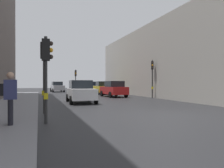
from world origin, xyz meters
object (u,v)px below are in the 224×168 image
(traffic_light_mid_street, at_px, (152,72))
(car_blue_van, at_px, (90,87))
(traffic_light_near_left, at_px, (46,63))
(car_yellow_taxi, at_px, (103,88))
(traffic_light_far_median, at_px, (76,77))
(pedestrian_with_grey_backpack, at_px, (9,95))
(car_white_compact, at_px, (81,92))
(traffic_light_near_right, at_px, (45,63))
(car_red_sedan, at_px, (114,89))
(car_silver_hatchback, at_px, (57,87))

(traffic_light_mid_street, bearing_deg, car_blue_van, 101.72)
(traffic_light_near_left, bearing_deg, car_blue_van, 73.67)
(car_yellow_taxi, bearing_deg, traffic_light_near_left, -112.11)
(traffic_light_near_left, xyz_separation_m, traffic_light_far_median, (4.81, 22.75, 0.07))
(traffic_light_mid_street, relative_size, pedestrian_with_grey_backpack, 2.19)
(traffic_light_far_median, distance_m, car_white_compact, 14.85)
(traffic_light_mid_street, xyz_separation_m, traffic_light_far_median, (-5.92, 11.87, -0.28))
(traffic_light_near_right, height_order, traffic_light_mid_street, traffic_light_mid_street)
(traffic_light_far_median, distance_m, car_yellow_taxi, 4.66)
(car_white_compact, height_order, pedestrian_with_grey_backpack, pedestrian_with_grey_backpack)
(car_yellow_taxi, xyz_separation_m, car_red_sedan, (-0.40, -5.78, 0.00))
(traffic_light_far_median, distance_m, car_red_sedan, 9.36)
(traffic_light_mid_street, bearing_deg, car_yellow_taxi, 107.08)
(car_yellow_taxi, xyz_separation_m, car_white_compact, (-5.17, -11.62, 0.00))
(car_yellow_taxi, bearing_deg, car_silver_hatchback, 118.38)
(traffic_light_near_left, bearing_deg, car_white_compact, 70.66)
(car_red_sedan, bearing_deg, traffic_light_mid_street, -44.55)
(car_red_sedan, bearing_deg, traffic_light_near_left, -118.63)
(car_white_compact, height_order, car_blue_van, same)
(car_silver_hatchback, relative_size, pedestrian_with_grey_backpack, 2.44)
(traffic_light_near_right, xyz_separation_m, car_blue_van, (7.61, 23.26, -1.69))
(car_yellow_taxi, xyz_separation_m, car_blue_van, (-0.41, 6.22, 0.00))
(traffic_light_mid_street, relative_size, car_silver_hatchback, 0.90)
(traffic_light_near_right, bearing_deg, car_yellow_taxi, 64.80)
(traffic_light_mid_street, bearing_deg, traffic_light_near_right, -142.68)
(traffic_light_near_left, height_order, car_white_compact, traffic_light_near_left)
(traffic_light_near_left, relative_size, car_yellow_taxi, 0.78)
(car_silver_hatchback, bearing_deg, car_yellow_taxi, -61.62)
(traffic_light_near_left, xyz_separation_m, car_yellow_taxi, (8.01, 19.73, -1.44))
(traffic_light_mid_street, xyz_separation_m, car_red_sedan, (-3.12, 3.07, -1.79))
(traffic_light_near_left, relative_size, car_white_compact, 0.79)
(car_silver_hatchback, bearing_deg, car_blue_van, -35.98)
(car_blue_van, xyz_separation_m, car_silver_hatchback, (-4.86, 3.53, 0.00))
(traffic_light_mid_street, bearing_deg, car_red_sedan, 135.45)
(traffic_light_far_median, bearing_deg, car_white_compact, -97.64)
(car_yellow_taxi, bearing_deg, traffic_light_near_right, -115.20)
(car_yellow_taxi, bearing_deg, car_white_compact, -113.98)
(car_white_compact, distance_m, car_blue_van, 18.46)
(car_white_compact, relative_size, pedestrian_with_grey_backpack, 2.40)
(car_yellow_taxi, bearing_deg, pedestrian_with_grey_backpack, -114.21)
(traffic_light_mid_street, height_order, car_yellow_taxi, traffic_light_mid_street)
(pedestrian_with_grey_backpack, bearing_deg, car_red_sedan, 59.10)
(traffic_light_far_median, xyz_separation_m, car_red_sedan, (2.80, -8.80, -1.52))
(traffic_light_near_right, xyz_separation_m, traffic_light_far_median, (4.81, 20.06, -0.17))
(traffic_light_mid_street, bearing_deg, traffic_light_near_left, -134.61)
(traffic_light_mid_street, bearing_deg, pedestrian_with_grey_backpack, -135.62)
(car_red_sedan, bearing_deg, pedestrian_with_grey_backpack, -120.90)
(traffic_light_mid_street, xyz_separation_m, car_white_compact, (-7.88, -2.77, -1.79))
(traffic_light_near_right, distance_m, car_yellow_taxi, 18.90)
(car_white_compact, bearing_deg, traffic_light_mid_street, 19.34)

